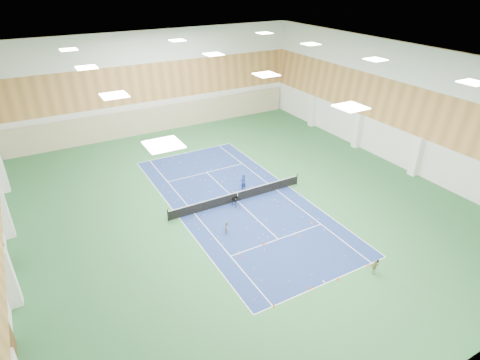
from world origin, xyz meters
name	(u,v)px	position (x,y,z in m)	size (l,w,h in m)	color
ground	(237,201)	(0.00, 0.00, 0.00)	(40.00, 40.00, 0.00)	#296135
room_shell	(237,138)	(0.00, 0.00, 6.00)	(36.00, 40.00, 12.00)	white
wood_cladding	(237,114)	(0.00, 0.00, 8.00)	(36.00, 40.00, 8.00)	#C38648
ceiling_light_grid	(237,63)	(0.00, 0.00, 11.92)	(21.40, 25.40, 0.06)	white
court_surface	(237,201)	(0.00, 0.00, 0.01)	(10.97, 23.77, 0.01)	navy
tennis_balls_scatter	(237,201)	(0.00, 0.00, 0.05)	(10.57, 22.77, 0.07)	yellow
tennis_net	(237,196)	(0.00, 0.00, 0.55)	(12.80, 0.10, 1.10)	black
back_curtain	(160,119)	(0.00, 19.75, 1.60)	(35.40, 0.16, 3.20)	#C6B793
door_left_a	(11,339)	(-17.92, -8.00, 1.10)	(0.08, 1.80, 2.20)	#593319
door_left_b	(5,254)	(-17.92, 0.00, 1.10)	(0.08, 1.80, 2.20)	#593319
coach	(243,182)	(1.46, 1.54, 0.83)	(0.60, 0.40, 1.65)	navy
child_court	(227,228)	(-2.99, -3.76, 0.49)	(0.48, 0.37, 0.99)	gray
child_apron	(374,267)	(3.43, -12.68, 0.54)	(0.63, 0.26, 1.08)	tan
ball_cart	(236,202)	(-0.50, -0.60, 0.42)	(0.49, 0.49, 0.84)	black
cone_svc_a	(240,255)	(-3.52, -6.75, 0.11)	(0.20, 0.20, 0.22)	#F24B0C
cone_svc_b	(264,243)	(-1.29, -6.41, 0.12)	(0.21, 0.21, 0.24)	#FF440D
cone_svc_c	(300,235)	(1.63, -6.89, 0.11)	(0.19, 0.19, 0.21)	#ED520C
cone_svc_d	(312,222)	(3.55, -5.91, 0.10)	(0.17, 0.17, 0.19)	orange
cone_base_a	(274,306)	(-4.07, -11.93, 0.09)	(0.17, 0.17, 0.19)	#EE5B0C
cone_base_b	(310,287)	(-1.19, -11.77, 0.12)	(0.22, 0.22, 0.24)	#D8500B
cone_base_c	(338,279)	(0.91, -12.03, 0.10)	(0.18, 0.18, 0.20)	#E65B0C
cone_base_d	(368,265)	(3.66, -11.97, 0.10)	(0.18, 0.18, 0.20)	orange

